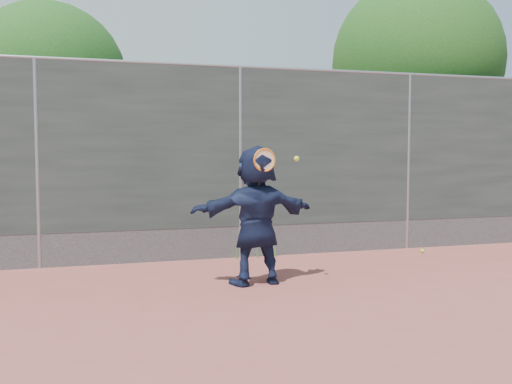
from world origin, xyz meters
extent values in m
plane|color=#9E4C42|center=(0.00, 0.00, 0.00)|extent=(80.00, 80.00, 0.00)
imported|color=#161F3D|center=(-0.28, 1.67, 0.88)|extent=(1.66, 0.64, 1.76)
sphere|color=#BBD930|center=(3.00, 3.01, 0.03)|extent=(0.07, 0.07, 0.07)
cube|color=#38423D|center=(0.00, 3.50, 1.75)|extent=(20.00, 0.04, 2.50)
cube|color=slate|center=(0.00, 3.50, 0.25)|extent=(20.00, 0.03, 0.50)
cylinder|color=gray|center=(0.00, 3.50, 3.00)|extent=(20.00, 0.05, 0.05)
cylinder|color=gray|center=(-3.00, 3.50, 1.50)|extent=(0.06, 0.06, 3.00)
cylinder|color=gray|center=(0.00, 3.50, 1.50)|extent=(0.06, 0.06, 3.00)
cylinder|color=gray|center=(3.00, 3.50, 1.50)|extent=(0.06, 0.06, 3.00)
torus|color=orange|center=(-0.23, 1.47, 1.57)|extent=(0.29, 0.06, 0.29)
cylinder|color=beige|center=(-0.23, 1.47, 1.57)|extent=(0.25, 0.04, 0.25)
cylinder|color=black|center=(-0.28, 1.49, 1.37)|extent=(0.04, 0.13, 0.33)
sphere|color=#BBD930|center=(0.16, 1.40, 1.59)|extent=(0.07, 0.07, 0.07)
cylinder|color=#382314|center=(4.50, 5.70, 1.30)|extent=(0.28, 0.28, 2.60)
sphere|color=#23561C|center=(4.50, 5.70, 3.59)|extent=(3.60, 3.60, 3.60)
sphere|color=#23561C|center=(5.22, 5.90, 3.23)|extent=(2.52, 2.52, 2.52)
cylinder|color=#382314|center=(-3.00, 6.50, 1.10)|extent=(0.28, 0.28, 2.20)
sphere|color=#23561C|center=(-3.00, 6.50, 3.03)|extent=(3.00, 3.00, 3.00)
sphere|color=#23561C|center=(-2.40, 6.70, 2.73)|extent=(2.10, 2.10, 2.10)
cone|color=#387226|center=(0.25, 3.38, 0.13)|extent=(0.03, 0.03, 0.26)
cone|color=#387226|center=(0.55, 3.40, 0.15)|extent=(0.03, 0.03, 0.30)
cone|color=#387226|center=(-0.10, 3.36, 0.11)|extent=(0.03, 0.03, 0.22)
camera|label=1|loc=(-2.32, -5.18, 1.67)|focal=40.00mm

